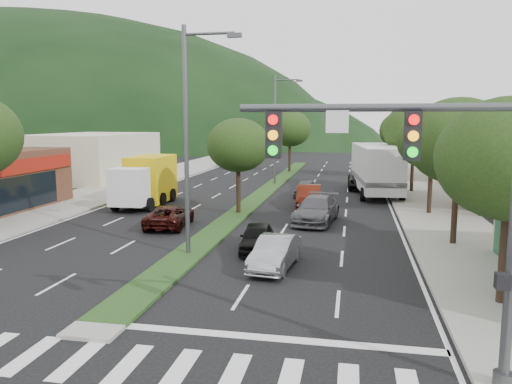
% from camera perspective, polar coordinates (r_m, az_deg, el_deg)
% --- Properties ---
extents(ground, '(160.00, 160.00, 0.00)m').
position_cam_1_polar(ground, '(15.87, -17.35, -14.49)').
color(ground, black).
rests_on(ground, ground).
extents(sidewalk_right, '(5.00, 90.00, 0.15)m').
position_cam_1_polar(sidewalk_right, '(38.64, 18.84, -1.04)').
color(sidewalk_right, gray).
rests_on(sidewalk_right, ground).
extents(sidewalk_left, '(6.00, 90.00, 0.15)m').
position_cam_1_polar(sidewalk_left, '(43.26, -16.86, 0.01)').
color(sidewalk_left, gray).
rests_on(sidewalk_left, ground).
extents(median, '(1.60, 56.00, 0.12)m').
position_cam_1_polar(median, '(41.86, 1.07, 0.08)').
color(median, '#1A3714').
rests_on(median, ground).
extents(crosswalk, '(19.00, 2.20, 0.01)m').
position_cam_1_polar(crosswalk, '(14.30, -21.31, -17.29)').
color(crosswalk, silver).
rests_on(crosswalk, ground).
extents(traffic_signal, '(6.12, 0.40, 7.00)m').
position_cam_1_polar(traffic_signal, '(11.50, 20.28, 0.79)').
color(traffic_signal, '#47494C').
rests_on(traffic_signal, ground).
extents(bldg_left_far, '(9.00, 14.00, 4.60)m').
position_cam_1_polar(bldg_left_far, '(53.75, -18.16, 3.89)').
color(bldg_left_far, beige).
rests_on(bldg_left_far, ground).
extents(bldg_right_far, '(10.00, 16.00, 5.20)m').
position_cam_1_polar(bldg_right_far, '(58.23, 23.32, 4.23)').
color(bldg_right_far, beige).
rests_on(bldg_right_far, ground).
extents(hill_far, '(176.00, 132.00, 82.00)m').
position_cam_1_polar(hill_far, '(150.71, -24.41, 5.26)').
color(hill_far, black).
rests_on(hill_far, ground).
extents(tree_r_a, '(4.60, 4.60, 6.63)m').
position_cam_1_polar(tree_r_a, '(17.53, 27.08, 3.38)').
color(tree_r_a, black).
rests_on(tree_r_a, sidewalk_right).
extents(tree_r_b, '(4.80, 4.80, 6.94)m').
position_cam_1_polar(tree_r_b, '(25.29, 22.16, 5.40)').
color(tree_r_b, black).
rests_on(tree_r_b, sidewalk_right).
extents(tree_r_c, '(4.40, 4.40, 6.48)m').
position_cam_1_polar(tree_r_c, '(33.18, 19.51, 5.58)').
color(tree_r_c, black).
rests_on(tree_r_c, sidewalk_right).
extents(tree_r_d, '(5.00, 5.00, 7.17)m').
position_cam_1_polar(tree_r_d, '(43.08, 17.61, 6.76)').
color(tree_r_d, black).
rests_on(tree_r_d, sidewalk_right).
extents(tree_r_e, '(4.60, 4.60, 6.71)m').
position_cam_1_polar(tree_r_e, '(53.04, 16.39, 6.72)').
color(tree_r_e, black).
rests_on(tree_r_e, sidewalk_right).
extents(tree_med_near, '(4.00, 4.00, 6.02)m').
position_cam_1_polar(tree_med_near, '(31.67, -2.06, 5.36)').
color(tree_med_near, black).
rests_on(tree_med_near, median).
extents(tree_med_far, '(4.80, 4.80, 6.94)m').
position_cam_1_polar(tree_med_far, '(57.26, 3.89, 7.24)').
color(tree_med_far, black).
rests_on(tree_med_far, median).
extents(streetlight_near, '(2.60, 0.25, 10.00)m').
position_cam_1_polar(streetlight_near, '(21.94, -7.51, 7.02)').
color(streetlight_near, '#47494C').
rests_on(streetlight_near, ground).
extents(streetlight_mid, '(2.60, 0.25, 10.00)m').
position_cam_1_polar(streetlight_mid, '(46.33, 2.43, 7.72)').
color(streetlight_mid, '#47494C').
rests_on(streetlight_mid, ground).
extents(sedan_silver, '(1.80, 4.10, 1.31)m').
position_cam_1_polar(sedan_silver, '(20.53, 2.21, -6.93)').
color(sedan_silver, '#97999E').
rests_on(sedan_silver, ground).
extents(suv_maroon, '(2.49, 4.67, 1.25)m').
position_cam_1_polar(suv_maroon, '(28.73, -9.83, -2.70)').
color(suv_maroon, black).
rests_on(suv_maroon, ground).
extents(car_queue_a, '(1.93, 3.87, 1.27)m').
position_cam_1_polar(car_queue_a, '(23.16, 0.13, -5.22)').
color(car_queue_a, black).
rests_on(car_queue_a, ground).
extents(car_queue_b, '(2.79, 5.50, 1.53)m').
position_cam_1_polar(car_queue_b, '(29.70, 6.91, -2.00)').
color(car_queue_b, '#57565C').
rests_on(car_queue_b, ground).
extents(car_queue_c, '(1.93, 4.73, 1.53)m').
position_cam_1_polar(car_queue_c, '(34.69, 6.05, -0.51)').
color(car_queue_c, '#53190D').
rests_on(car_queue_c, ground).
extents(car_queue_d, '(2.59, 5.46, 1.50)m').
position_cam_1_polar(car_queue_d, '(44.48, 12.09, 1.28)').
color(car_queue_d, black).
rests_on(car_queue_d, ground).
extents(car_queue_e, '(1.69, 3.87, 1.30)m').
position_cam_1_polar(car_queue_e, '(39.69, 5.67, 0.44)').
color(car_queue_e, '#4F5054').
rests_on(car_queue_e, ground).
extents(box_truck, '(2.87, 7.03, 3.44)m').
position_cam_1_polar(box_truck, '(36.25, -12.36, 1.10)').
color(box_truck, silver).
rests_on(box_truck, ground).
extents(motorhome, '(4.20, 10.59, 3.96)m').
position_cam_1_polar(motorhome, '(41.66, 13.53, 2.65)').
color(motorhome, silver).
rests_on(motorhome, ground).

